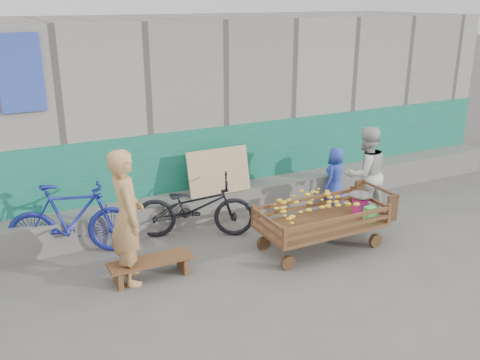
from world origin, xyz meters
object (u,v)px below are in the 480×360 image
bicycle_blue (72,220)px  bench (151,264)px  bicycle_dark (195,207)px  vendor_man (127,217)px  woman (365,174)px  child (335,176)px  banana_cart (320,213)px

bicycle_blue → bench: bearing=-129.6°
bicycle_dark → bicycle_blue: 1.69m
vendor_man → bicycle_dark: size_ratio=0.98×
woman → child: woman is taller
vendor_man → bicycle_blue: bearing=30.6°
banana_cart → woman: 1.39m
bicycle_dark → bicycle_blue: bicycle_blue is taller
vendor_man → woman: (3.79, 0.24, -0.10)m
bench → bicycle_dark: bearing=43.1°
vendor_man → child: (3.79, 0.97, -0.35)m
woman → bicycle_blue: (-4.27, 0.80, -0.23)m
child → bicycle_dark: (-2.59, -0.13, -0.03)m
child → bicycle_dark: size_ratio=0.57×
vendor_man → bicycle_blue: (-0.48, 1.03, -0.33)m
woman → child: (0.00, 0.73, -0.26)m
bench → bicycle_blue: size_ratio=0.62×
vendor_man → bicycle_dark: bearing=-49.6°
bench → child: bearing=16.3°
vendor_man → bicycle_blue: 1.19m
banana_cart → woman: (1.24, 0.58, 0.20)m
banana_cart → bicycle_dark: 1.79m
bench → vendor_man: bearing=162.8°
bicycle_dark → vendor_man: bearing=148.9°
child → bench: bearing=-12.4°
bench → woman: bearing=5.0°
bench → bicycle_dark: (0.97, 0.91, 0.26)m
child → bicycle_dark: child is taller
child → bicycle_blue: bicycle_blue is taller
bench → vendor_man: 0.69m
child → banana_cart: bearing=17.8°
woman → child: size_ratio=1.53×
vendor_man → bicycle_blue: size_ratio=1.00×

